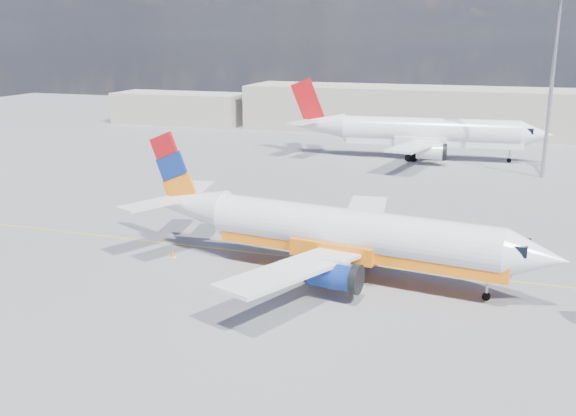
% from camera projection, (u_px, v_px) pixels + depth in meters
% --- Properties ---
extents(ground, '(240.00, 240.00, 0.00)m').
position_uv_depth(ground, '(271.00, 268.00, 48.48)').
color(ground, slate).
rests_on(ground, ground).
extents(taxi_line, '(70.00, 0.15, 0.01)m').
position_uv_depth(taxi_line, '(283.00, 256.00, 51.23)').
color(taxi_line, yellow).
rests_on(taxi_line, ground).
extents(terminal_main, '(70.00, 14.00, 8.00)m').
position_uv_depth(terminal_main, '(439.00, 110.00, 114.65)').
color(terminal_main, '#BAB3A0').
rests_on(terminal_main, ground).
extents(terminal_annex, '(26.00, 10.00, 6.00)m').
position_uv_depth(terminal_annex, '(180.00, 108.00, 127.32)').
color(terminal_annex, '#BAB3A0').
rests_on(terminal_annex, ground).
extents(main_jet, '(32.23, 25.21, 9.75)m').
position_uv_depth(main_jet, '(338.00, 233.00, 46.36)').
color(main_jet, white).
rests_on(main_jet, ground).
extents(second_jet, '(36.72, 28.98, 11.13)m').
position_uv_depth(second_jet, '(421.00, 133.00, 90.65)').
color(second_jet, white).
rests_on(second_jet, ground).
extents(traffic_cone, '(0.42, 0.42, 0.58)m').
position_uv_depth(traffic_cone, '(173.00, 254.00, 50.88)').
color(traffic_cone, white).
rests_on(traffic_cone, ground).
extents(floodlight_mast, '(1.60, 1.60, 21.96)m').
position_uv_depth(floodlight_mast, '(553.00, 69.00, 76.04)').
color(floodlight_mast, '#9F9FA7').
rests_on(floodlight_mast, ground).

